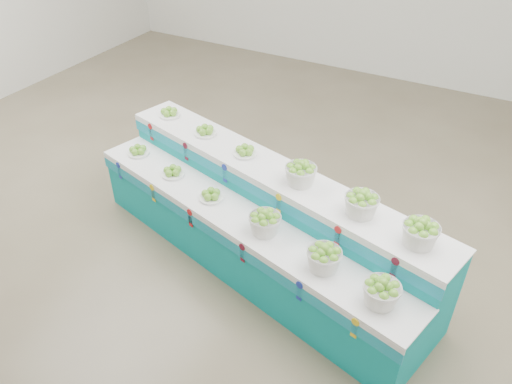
{
  "coord_description": "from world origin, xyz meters",
  "views": [
    {
      "loc": [
        2.56,
        -3.86,
        3.73
      ],
      "look_at": [
        0.67,
        -0.4,
        0.87
      ],
      "focal_mm": 35.31,
      "sensor_mm": 36.0,
      "label": 1
    }
  ],
  "objects_px": {
    "basket_lower_left": "(265,222)",
    "plate_upper_mid": "(205,130)",
    "display_stand": "(256,221)",
    "basket_upper_right": "(420,233)"
  },
  "relations": [
    {
      "from": "display_stand",
      "to": "plate_upper_mid",
      "type": "distance_m",
      "value": 1.17
    },
    {
      "from": "basket_lower_left",
      "to": "plate_upper_mid",
      "type": "relative_size",
      "value": 1.21
    },
    {
      "from": "basket_lower_left",
      "to": "plate_upper_mid",
      "type": "bearing_deg",
      "value": 144.99
    },
    {
      "from": "basket_lower_left",
      "to": "plate_upper_mid",
      "type": "height_order",
      "value": "plate_upper_mid"
    },
    {
      "from": "display_stand",
      "to": "basket_upper_right",
      "type": "bearing_deg",
      "value": 8.78
    },
    {
      "from": "plate_upper_mid",
      "to": "basket_upper_right",
      "type": "xyz_separation_m",
      "value": [
        2.48,
        -0.67,
        0.06
      ]
    },
    {
      "from": "basket_lower_left",
      "to": "plate_upper_mid",
      "type": "distance_m",
      "value": 1.44
    },
    {
      "from": "display_stand",
      "to": "basket_upper_right",
      "type": "distance_m",
      "value": 1.7
    },
    {
      "from": "display_stand",
      "to": "basket_upper_right",
      "type": "relative_size",
      "value": 13.11
    },
    {
      "from": "basket_lower_left",
      "to": "basket_upper_right",
      "type": "distance_m",
      "value": 1.35
    }
  ]
}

